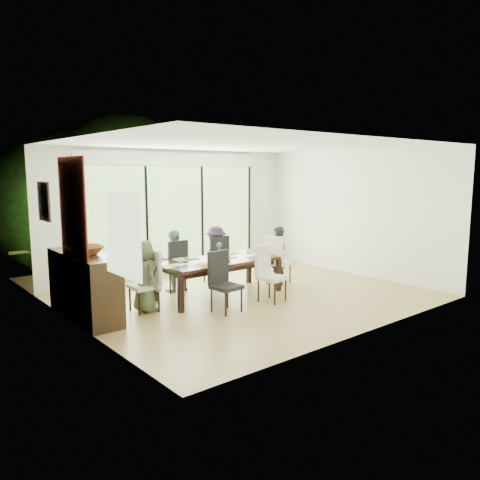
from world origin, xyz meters
TOP-DOWN VIEW (x-y plane):
  - floor at (0.00, 0.00)m, footprint 6.00×5.00m
  - ceiling at (0.00, 0.00)m, footprint 6.00×5.00m
  - wall_back at (0.00, 2.51)m, footprint 6.00×0.02m
  - wall_front at (0.00, -2.51)m, footprint 6.00×0.02m
  - wall_left at (-3.01, 0.00)m, footprint 0.02×5.00m
  - wall_right at (3.01, 0.00)m, footprint 0.02×5.00m
  - glass_doors at (0.00, 2.47)m, footprint 4.20×0.02m
  - blinds_header at (0.00, 2.46)m, footprint 4.40×0.06m
  - mullion_a at (-2.10, 2.46)m, footprint 0.05×0.04m
  - mullion_b at (-0.70, 2.46)m, footprint 0.05×0.04m
  - mullion_c at (0.70, 2.46)m, footprint 0.05×0.04m
  - mullion_d at (2.10, 2.46)m, footprint 0.05×0.04m
  - side_window at (-2.97, -1.20)m, footprint 0.02×0.90m
  - deck at (0.00, 3.40)m, footprint 6.00×1.80m
  - rail_top at (0.00, 4.20)m, footprint 6.00×0.08m
  - foliage_left at (-1.80, 5.20)m, footprint 3.20×3.20m
  - foliage_mid at (0.40, 5.80)m, footprint 4.00×4.00m
  - foliage_right at (2.20, 5.00)m, footprint 2.80×2.80m
  - foliage_far at (-0.60, 6.50)m, footprint 3.60×3.60m
  - table_top at (-0.40, 0.36)m, footprint 2.15×0.99m
  - table_apron at (-0.40, 0.36)m, footprint 1.97×0.81m
  - table_leg_fl at (-1.48, -0.07)m, footprint 0.08×0.08m
  - table_leg_fr at (0.68, -0.07)m, footprint 0.08×0.08m
  - table_leg_bl at (-1.48, 0.79)m, footprint 0.08×0.08m
  - table_leg_br at (0.68, 0.79)m, footprint 0.08×0.08m
  - chair_left_end at (-1.90, 0.36)m, footprint 0.42×0.42m
  - chair_right_end at (1.10, 0.36)m, footprint 0.51×0.51m
  - chair_far_left at (-0.85, 1.21)m, footprint 0.42×0.42m
  - chair_far_right at (0.15, 1.21)m, footprint 0.49×0.49m
  - chair_near_left at (-0.90, -0.51)m, footprint 0.44×0.44m
  - chair_near_right at (0.10, -0.51)m, footprint 0.49×0.49m
  - person_left_end at (-1.88, 0.36)m, footprint 0.35×0.55m
  - person_right_end at (1.08, 0.36)m, footprint 0.38×0.57m
  - person_far_left at (-0.85, 1.19)m, footprint 0.56×0.38m
  - person_far_right at (0.15, 1.19)m, footprint 0.54×0.35m
  - placemat_left at (-1.35, 0.36)m, footprint 0.39×0.29m
  - placemat_right at (0.55, 0.36)m, footprint 0.39×0.29m
  - placemat_far_l at (-0.85, 0.76)m, footprint 0.39×0.29m
  - placemat_far_r at (0.15, 0.76)m, footprint 0.39×0.29m
  - placemat_paper at (-0.95, 0.06)m, footprint 0.39×0.29m
  - tablet_far_l at (-0.75, 0.71)m, footprint 0.23×0.16m
  - tablet_far_r at (0.10, 0.71)m, footprint 0.21×0.15m
  - papers at (0.30, 0.31)m, footprint 0.27×0.20m
  - platter_base at (-0.95, 0.06)m, footprint 0.23×0.23m
  - platter_snacks at (-0.95, 0.06)m, footprint 0.18×0.18m
  - vase at (-0.35, 0.41)m, footprint 0.07×0.07m
  - hyacinth_stems at (-0.35, 0.41)m, footprint 0.04×0.04m
  - hyacinth_blooms at (-0.35, 0.41)m, footprint 0.10×0.10m
  - laptop at (-1.25, 0.26)m, footprint 0.33×0.25m
  - cup_a at (-1.10, 0.51)m, footprint 0.16×0.16m
  - cup_b at (-0.25, 0.26)m, footprint 0.13×0.13m
  - cup_c at (0.40, 0.46)m, footprint 0.11×0.11m
  - book at (-0.15, 0.41)m, footprint 0.18×0.22m
  - sideboard at (-2.76, 0.65)m, footprint 0.50×1.78m
  - bowl at (-2.76, 0.55)m, footprint 0.53×0.53m
  - candlestick_base at (-2.76, 1.00)m, footprint 0.11×0.11m
  - candlestick_shaft at (-2.76, 1.00)m, footprint 0.03×0.03m
  - candlestick_pan at (-2.76, 1.00)m, footprint 0.11×0.11m
  - candle at (-2.76, 1.00)m, footprint 0.04×0.04m
  - tapestry at (-2.97, 0.40)m, footprint 0.02×1.00m
  - art_frame at (-2.97, 1.70)m, footprint 0.03×0.55m
  - art_canvas at (-2.95, 1.70)m, footprint 0.01×0.45m

SIDE VIEW (x-z plane):
  - deck at x=0.00m, z-range -0.10..0.00m
  - floor at x=0.00m, z-range -0.01..0.00m
  - table_leg_fl at x=-1.48m, z-range 0.00..0.62m
  - table_leg_fr at x=0.68m, z-range 0.00..0.62m
  - table_leg_bl at x=-1.48m, z-range 0.00..0.62m
  - table_leg_br at x=0.68m, z-range 0.00..0.62m
  - chair_left_end at x=-1.90m, z-range 0.00..0.99m
  - chair_right_end at x=1.10m, z-range 0.00..0.99m
  - chair_far_left at x=-0.85m, z-range 0.00..0.99m
  - chair_far_right at x=0.15m, z-range 0.00..0.99m
  - chair_near_left at x=-0.90m, z-range 0.00..0.99m
  - chair_near_right at x=0.10m, z-range 0.00..0.99m
  - sideboard at x=-2.76m, z-range 0.00..1.00m
  - rail_top at x=0.00m, z-range 0.52..0.58m
  - table_apron at x=-0.40m, z-range 0.52..0.61m
  - person_left_end at x=-1.88m, z-range 0.00..1.16m
  - person_right_end at x=1.08m, z-range 0.00..1.16m
  - person_far_left at x=-0.85m, z-range 0.00..1.16m
  - person_far_right at x=0.15m, z-range 0.00..1.16m
  - table_top at x=-0.40m, z-range 0.62..0.67m
  - papers at x=0.30m, z-range 0.67..0.68m
  - placemat_left at x=-1.35m, z-range 0.67..0.68m
  - placemat_right at x=0.55m, z-range 0.67..0.68m
  - placemat_far_l at x=-0.85m, z-range 0.67..0.68m
  - placemat_far_r at x=0.15m, z-range 0.67..0.68m
  - placemat_paper at x=-0.95m, z-range 0.67..0.68m
  - book at x=-0.15m, z-range 0.67..0.69m
  - tablet_far_r at x=0.10m, z-range 0.68..0.69m
  - tablet_far_l at x=-0.75m, z-range 0.68..0.69m
  - laptop at x=-1.25m, z-range 0.67..0.69m
  - platter_base at x=-0.95m, z-range 0.68..0.70m
  - platter_snacks at x=-0.95m, z-range 0.70..0.71m
  - cup_b at x=-0.25m, z-range 0.67..0.75m
  - cup_a at x=-1.10m, z-range 0.67..0.76m
  - cup_c at x=0.40m, z-range 0.67..0.76m
  - vase at x=-0.35m, z-range 0.67..0.78m
  - hyacinth_stems at x=-0.35m, z-range 0.76..0.90m
  - hyacinth_blooms at x=-0.35m, z-range 0.87..0.97m
  - candlestick_base at x=-2.76m, z-range 1.00..1.05m
  - bowl at x=-2.76m, z-range 1.00..1.13m
  - glass_doors at x=0.00m, z-range 0.05..2.35m
  - mullion_a at x=-2.10m, z-range 0.05..2.35m
  - mullion_b at x=-0.70m, z-range 0.05..2.35m
  - mullion_c at x=0.70m, z-range 0.05..2.35m
  - mullion_d at x=2.10m, z-range 0.05..2.35m
  - foliage_right at x=2.20m, z-range -0.14..2.66m
  - wall_back at x=0.00m, z-range 0.00..2.70m
  - wall_front at x=0.00m, z-range 0.00..2.70m
  - wall_left at x=-3.01m, z-range 0.00..2.70m
  - wall_right at x=3.01m, z-range 0.00..2.70m
  - foliage_left at x=-1.80m, z-range -0.16..3.04m
  - side_window at x=-2.97m, z-range 1.00..2.00m
  - foliage_far at x=-0.60m, z-range -0.18..3.42m
  - tapestry at x=-2.97m, z-range 0.95..2.45m
  - candlestick_shaft at x=-2.76m, z-range 1.03..2.42m
  - art_frame at x=-2.97m, z-range 1.42..2.08m
  - art_canvas at x=-2.95m, z-range 1.48..2.02m
  - foliage_mid at x=0.40m, z-range -0.20..3.80m
  - candlestick_pan at x=-2.76m, z-range 2.40..2.44m
  - candle at x=-2.76m, z-range 2.43..2.54m
  - blinds_header at x=0.00m, z-range 2.36..2.64m
  - ceiling at x=0.00m, z-range 2.70..2.71m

